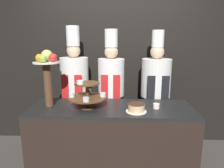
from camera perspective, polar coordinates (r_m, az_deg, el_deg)
The scene contains 9 objects.
wall_back at distance 3.19m, azimuth 0.69°, elevation 7.97°, with size 10.00×0.06×2.80m.
buffet_counter at distance 2.51m, azimuth -0.10°, elevation -16.21°, with size 1.88×0.65×0.89m.
tiered_stand at distance 2.30m, azimuth -7.12°, elevation -3.06°, with size 0.45×0.45×0.33m.
fruit_pedestal at distance 2.40m, azimuth -18.06°, elevation 3.84°, with size 0.30×0.30×0.65m.
cake_round at distance 2.18m, azimuth 6.94°, elevation -6.78°, with size 0.23×0.23×0.09m.
cup_white at distance 2.33m, azimuth 12.51°, elevation -6.16°, with size 0.07×0.07×0.06m.
chef_left at distance 2.95m, azimuth -10.53°, elevation -0.89°, with size 0.40×0.40×1.84m.
chef_center_left at distance 2.88m, azimuth -0.23°, elevation -1.08°, with size 0.37×0.37×1.80m.
chef_center_right at distance 2.92m, azimuth 12.30°, elevation -1.60°, with size 0.41×0.41×1.78m.
Camera 1 is at (0.10, -1.87, 1.66)m, focal length 32.00 mm.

